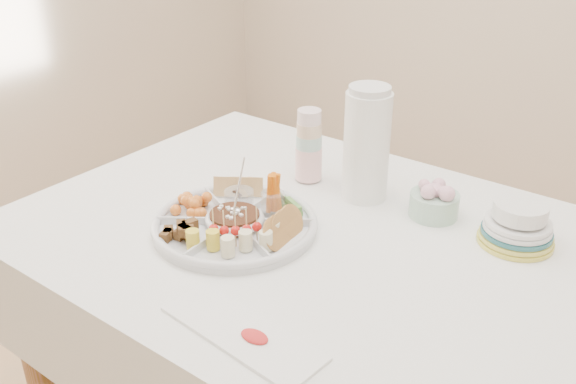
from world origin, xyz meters
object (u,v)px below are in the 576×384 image
Objects in this scene: thermos at (367,142)px; plate_stack at (518,222)px; dining_table at (332,367)px; party_tray at (235,222)px.

plate_stack is (0.39, 0.01, -0.10)m from thermos.
dining_table is 4.00× the size of party_tray.
dining_table is 0.47m from party_tray.
plate_stack is (0.33, 0.23, 0.43)m from dining_table.
plate_stack is at bearing 32.11° from party_tray.
party_tray is 0.39m from thermos.
party_tray is 1.26× the size of thermos.
plate_stack is at bearing 35.57° from dining_table.
dining_table is 8.97× the size of plate_stack.
thermos is at bearing 106.12° from dining_table.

